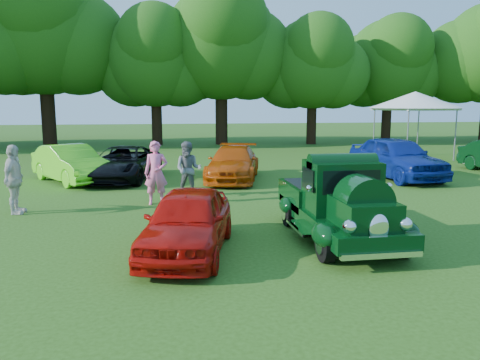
{
  "coord_description": "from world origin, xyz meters",
  "views": [
    {
      "loc": [
        -2.1,
        -9.79,
        2.95
      ],
      "look_at": [
        -0.33,
        1.33,
        1.1
      ],
      "focal_mm": 35.0,
      "sensor_mm": 36.0,
      "label": 1
    }
  ],
  "objects": [
    {
      "name": "back_car_black",
      "position": [
        -3.76,
        8.66,
        0.65
      ],
      "size": [
        3.14,
        5.05,
        1.3
      ],
      "primitive_type": "imported",
      "rotation": [
        0.0,
        0.0,
        -0.22
      ],
      "color": "black",
      "rests_on": "ground"
    },
    {
      "name": "back_car_lime",
      "position": [
        -5.66,
        8.52,
        0.7
      ],
      "size": [
        3.59,
        4.37,
        1.4
      ],
      "primitive_type": "imported",
      "rotation": [
        0.0,
        0.0,
        0.59
      ],
      "color": "#55D61C",
      "rests_on": "ground"
    },
    {
      "name": "ground",
      "position": [
        0.0,
        0.0,
        0.0
      ],
      "size": [
        120.0,
        120.0,
        0.0
      ],
      "primitive_type": "plane",
      "color": "#274911",
      "rests_on": "ground"
    },
    {
      "name": "spectator_pink",
      "position": [
        -2.4,
        3.98,
        0.94
      ],
      "size": [
        0.7,
        0.48,
        1.87
      ],
      "primitive_type": "imported",
      "rotation": [
        0.0,
        0.0,
        -0.05
      ],
      "color": "pink",
      "rests_on": "ground"
    },
    {
      "name": "hero_pickup",
      "position": [
        1.59,
        -0.22,
        0.75
      ],
      "size": [
        2.07,
        4.45,
        1.74
      ],
      "color": "black",
      "rests_on": "ground"
    },
    {
      "name": "red_convertible",
      "position": [
        -1.7,
        -0.72,
        0.64
      ],
      "size": [
        2.35,
        4.01,
        1.28
      ],
      "primitive_type": "imported",
      "rotation": [
        0.0,
        0.0,
        -0.23
      ],
      "color": "#AD0C07",
      "rests_on": "ground"
    },
    {
      "name": "canopy_tent",
      "position": [
        11.02,
        13.57,
        3.11
      ],
      "size": [
        5.43,
        5.43,
        3.57
      ],
      "rotation": [
        0.0,
        0.0,
        0.15
      ],
      "color": "silver",
      "rests_on": "ground"
    },
    {
      "name": "tree_line",
      "position": [
        -4.12,
        24.14,
        7.03
      ],
      "size": [
        63.77,
        11.03,
        12.37
      ],
      "color": "black",
      "rests_on": "ground"
    },
    {
      "name": "back_car_blue",
      "position": [
        6.92,
        7.44,
        0.83
      ],
      "size": [
        2.49,
        5.07,
        1.66
      ],
      "primitive_type": "imported",
      "rotation": [
        0.0,
        0.0,
        0.11
      ],
      "color": "navy",
      "rests_on": "ground"
    },
    {
      "name": "spectator_grey",
      "position": [
        -1.41,
        4.97,
        0.88
      ],
      "size": [
        1.0,
        0.86,
        1.76
      ],
      "primitive_type": "imported",
      "rotation": [
        0.0,
        0.0,
        -0.26
      ],
      "color": "slate",
      "rests_on": "ground"
    },
    {
      "name": "back_car_orange",
      "position": [
        0.47,
        8.03,
        0.65
      ],
      "size": [
        2.88,
        4.81,
        1.3
      ],
      "primitive_type": "imported",
      "rotation": [
        0.0,
        0.0,
        -0.25
      ],
      "color": "#B84206",
      "rests_on": "ground"
    },
    {
      "name": "spectator_white",
      "position": [
        -6.13,
        3.33,
        0.94
      ],
      "size": [
        0.52,
        1.12,
        1.87
      ],
      "primitive_type": "imported",
      "rotation": [
        0.0,
        0.0,
        1.51
      ],
      "color": "beige",
      "rests_on": "ground"
    }
  ]
}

